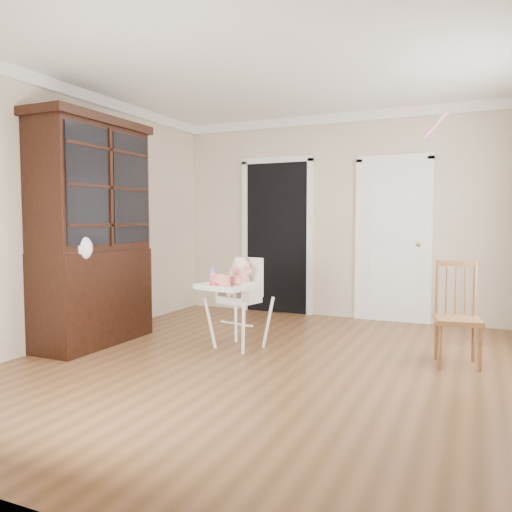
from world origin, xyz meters
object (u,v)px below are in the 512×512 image
at_px(sippy_cup, 213,276).
at_px(china_cabinet, 92,232).
at_px(cake, 221,281).
at_px(dining_chair, 457,317).
at_px(high_chair, 239,291).

relative_size(sippy_cup, china_cabinet, 0.08).
relative_size(cake, china_cabinet, 0.10).
bearing_deg(china_cabinet, dining_chair, 11.39).
bearing_deg(cake, high_chair, 69.93).
distance_m(sippy_cup, dining_chair, 2.35).
relative_size(high_chair, dining_chair, 1.01).
bearing_deg(cake, china_cabinet, -170.76).
distance_m(high_chair, china_cabinet, 1.66).
xyz_separation_m(high_chair, sippy_cup, (-0.26, -0.06, 0.15)).
height_order(cake, china_cabinet, china_cabinet).
bearing_deg(sippy_cup, high_chair, 13.61).
distance_m(sippy_cup, china_cabinet, 1.35).
xyz_separation_m(cake, dining_chair, (2.13, 0.48, -0.27)).
bearing_deg(dining_chair, china_cabinet, -178.55).
bearing_deg(sippy_cup, cake, -42.53).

